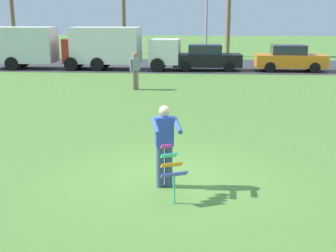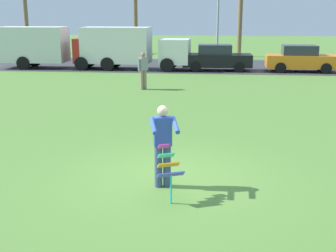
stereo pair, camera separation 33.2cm
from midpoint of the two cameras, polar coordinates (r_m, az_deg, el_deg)
ground_plane at (r=9.80m, az=-0.78°, el=-6.73°), size 120.00×120.00×0.00m
road_strip at (r=30.19m, az=2.76°, el=7.78°), size 120.00×8.00×0.01m
person_kite_flyer at (r=9.02m, az=-1.51°, el=-2.24°), size 0.66×0.74×1.73m
kite_held at (r=8.45m, az=-0.68°, el=-5.20°), size 0.58×0.72×1.06m
parked_truck_red_cab at (r=29.66m, az=-17.13°, el=9.77°), size 6.74×2.23×2.62m
parked_truck_white_box at (r=28.16m, az=-6.66°, el=10.08°), size 6.76×2.28×2.62m
parked_car_black at (r=27.71m, az=4.64°, el=8.74°), size 4.26×1.95×1.60m
parked_car_orange at (r=28.20m, az=15.11°, el=8.39°), size 4.23×1.90×1.60m
streetlight_pole at (r=34.70m, az=4.74°, el=15.23°), size 0.24×1.65×7.00m
person_walker_near at (r=20.79m, az=-4.73°, el=7.25°), size 0.43×0.43×1.73m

